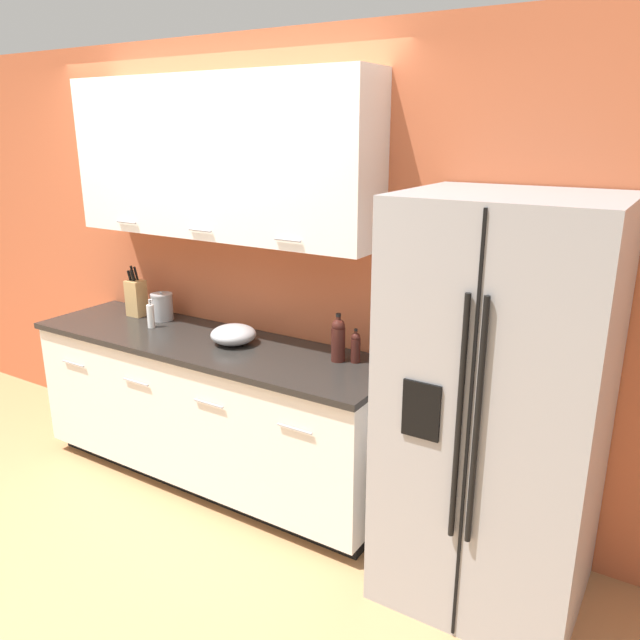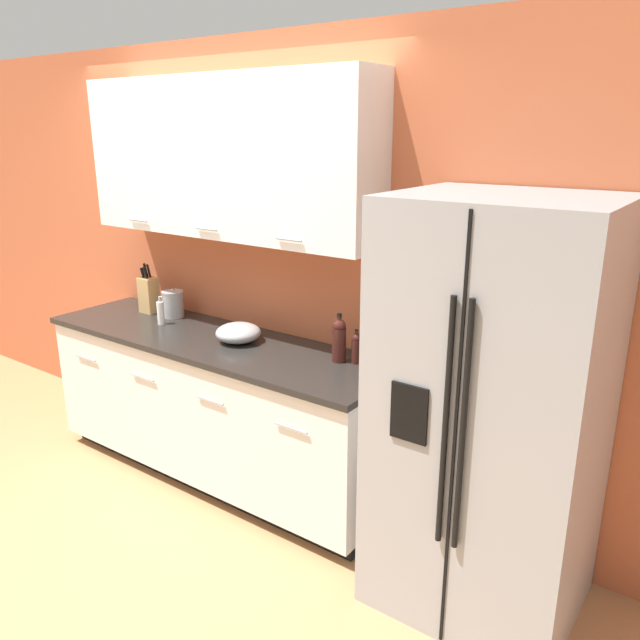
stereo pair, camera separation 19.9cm
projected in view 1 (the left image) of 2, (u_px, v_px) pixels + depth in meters
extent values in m
plane|color=#B27F51|center=(110.00, 525.00, 3.44)|extent=(14.00, 14.00, 0.00)
cube|color=#BC5B38|center=(222.00, 261.00, 3.89)|extent=(10.00, 0.05, 2.60)
cube|color=white|center=(217.00, 158.00, 3.47)|extent=(1.97, 0.32, 0.88)
cylinder|color=#99999E|center=(126.00, 222.00, 3.74)|extent=(0.16, 0.01, 0.01)
cylinder|color=#99999E|center=(200.00, 230.00, 3.45)|extent=(0.16, 0.01, 0.01)
cylinder|color=#99999E|center=(288.00, 240.00, 3.15)|extent=(0.16, 0.01, 0.01)
cube|color=black|center=(219.00, 468.00, 3.93)|extent=(2.27, 0.54, 0.09)
cube|color=white|center=(211.00, 407.00, 3.77)|extent=(2.31, 0.62, 0.78)
cube|color=black|center=(206.00, 344.00, 3.64)|extent=(2.33, 0.64, 0.03)
cylinder|color=#99999E|center=(73.00, 364.00, 3.87)|extent=(0.20, 0.01, 0.01)
cylinder|color=#99999E|center=(136.00, 382.00, 3.59)|extent=(0.20, 0.01, 0.01)
cylinder|color=#99999E|center=(208.00, 403.00, 3.31)|extent=(0.20, 0.01, 0.01)
cylinder|color=#99999E|center=(295.00, 429.00, 3.03)|extent=(0.20, 0.01, 0.01)
cube|color=#9E9EA0|center=(496.00, 408.00, 2.72)|extent=(0.87, 0.75, 1.85)
cube|color=black|center=(467.00, 444.00, 2.41)|extent=(0.01, 0.01, 1.82)
cylinder|color=black|center=(459.00, 421.00, 2.39)|extent=(0.02, 0.02, 1.02)
cylinder|color=black|center=(477.00, 426.00, 2.36)|extent=(0.02, 0.02, 1.02)
cube|color=black|center=(421.00, 411.00, 2.48)|extent=(0.16, 0.01, 0.24)
cube|color=tan|center=(136.00, 298.00, 4.09)|extent=(0.11, 0.10, 0.24)
cylinder|color=black|center=(133.00, 273.00, 4.07)|extent=(0.02, 0.04, 0.09)
cylinder|color=black|center=(129.00, 275.00, 4.05)|extent=(0.02, 0.03, 0.07)
cylinder|color=black|center=(136.00, 273.00, 4.06)|extent=(0.02, 0.03, 0.09)
cylinder|color=black|center=(133.00, 275.00, 4.04)|extent=(0.02, 0.04, 0.08)
cylinder|color=#3D1914|center=(338.00, 344.00, 3.30)|extent=(0.07, 0.07, 0.18)
sphere|color=#3D1914|center=(338.00, 326.00, 3.27)|extent=(0.07, 0.07, 0.07)
cylinder|color=#3D1914|center=(338.00, 322.00, 3.26)|extent=(0.02, 0.02, 0.06)
cylinder|color=black|center=(338.00, 315.00, 3.25)|extent=(0.03, 0.03, 0.02)
cylinder|color=white|center=(151.00, 316.00, 3.86)|extent=(0.04, 0.04, 0.14)
cylinder|color=#B2B2B5|center=(150.00, 302.00, 3.83)|extent=(0.02, 0.02, 0.04)
cylinder|color=#B2B2B5|center=(151.00, 300.00, 3.82)|extent=(0.03, 0.01, 0.01)
cylinder|color=#3D1914|center=(356.00, 351.00, 3.29)|extent=(0.05, 0.05, 0.13)
sphere|color=#3D1914|center=(356.00, 337.00, 3.26)|extent=(0.05, 0.05, 0.05)
cylinder|color=#3D1914|center=(356.00, 335.00, 3.26)|extent=(0.02, 0.02, 0.04)
cylinder|color=black|center=(356.00, 330.00, 3.25)|extent=(0.02, 0.02, 0.01)
cylinder|color=#A3A3A5|center=(162.00, 308.00, 4.01)|extent=(0.14, 0.14, 0.16)
cylinder|color=#A3A3A5|center=(161.00, 295.00, 3.99)|extent=(0.14, 0.14, 0.01)
sphere|color=#A3A3A5|center=(161.00, 293.00, 3.99)|extent=(0.02, 0.02, 0.02)
ellipsoid|color=#A3A3A5|center=(233.00, 334.00, 3.58)|extent=(0.26, 0.26, 0.11)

